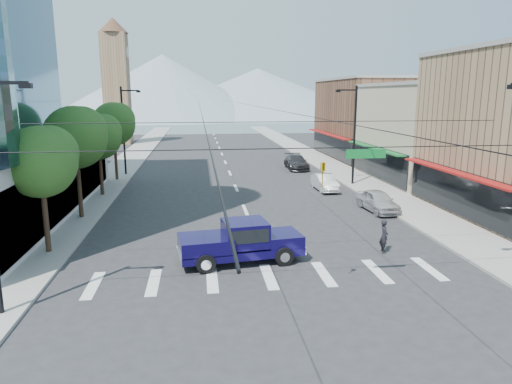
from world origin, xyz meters
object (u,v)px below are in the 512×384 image
Objects in this scene: pickup_truck at (240,241)px; parked_car_near at (378,201)px; parked_car_mid at (325,182)px; pedestrian at (384,236)px; parked_car_far at (296,162)px.

parked_car_near is (10.72, 8.85, -0.33)m from pickup_truck.
parked_car_near is 1.04× the size of parked_car_mid.
parked_car_near is (3.07, 8.43, -0.15)m from pedestrian.
pedestrian is 16.04m from parked_car_mid.
parked_car_mid is at bearing 53.71° from pickup_truck.
pickup_truck reaches higher than parked_car_near.
parked_car_near is 0.82× the size of parked_car_far.
parked_car_near is 7.77m from parked_car_mid.
pickup_truck is 3.55× the size of pedestrian.
pickup_truck is 18.68m from parked_car_mid.
pickup_truck is 7.66m from pedestrian.
parked_car_far is (8.92, 28.19, -0.31)m from pickup_truck.
parked_car_far is (1.27, 27.77, -0.12)m from pedestrian.
parked_car_far reaches higher than parked_car_near.
parked_car_far is (-1.80, 19.34, 0.03)m from parked_car_near.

